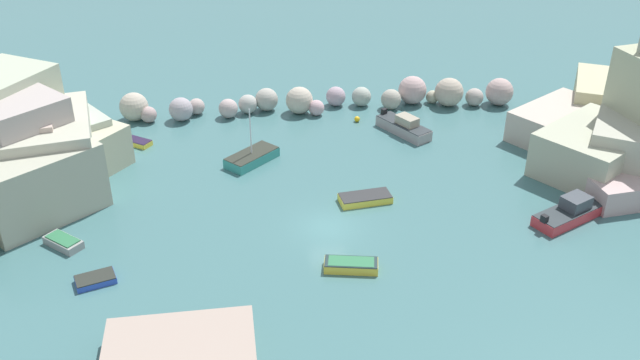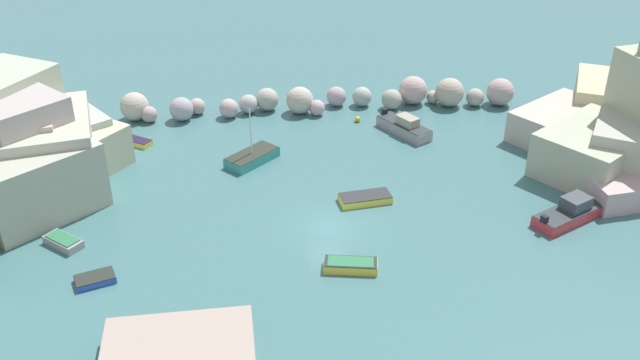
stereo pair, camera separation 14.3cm
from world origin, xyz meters
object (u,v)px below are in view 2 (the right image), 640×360
Objects in this scene: moored_boat_5 at (95,279)px; moored_boat_6 at (138,142)px; moored_boat_7 at (351,265)px; moored_boat_2 at (365,198)px; stone_dock at (179,351)px; moored_boat_4 at (63,242)px; moored_boat_0 at (404,127)px; moored_boat_3 at (570,212)px; moored_boat_1 at (252,157)px; channel_buoy at (358,119)px.

moored_boat_6 is (0.53, 18.65, 0.01)m from moored_boat_5.
moored_boat_6 is 24.35m from moored_boat_7.
moored_boat_5 is at bearing -165.05° from moored_boat_2.
moored_boat_2 is (12.32, 14.70, -0.45)m from stone_dock.
moored_boat_4 is (-8.19, 11.54, -0.43)m from stone_dock.
moored_boat_2 is at bearing -56.88° from moored_boat_0.
moored_boat_2 is 19.28m from moored_boat_5.
moored_boat_5 is (-17.83, -7.35, -0.06)m from moored_boat_2.
moored_boat_7 is (-15.89, -3.89, -0.26)m from moored_boat_3.
moored_boat_6 is at bearing -61.84° from moored_boat_4.
moored_boat_6 is at bearing 100.83° from stone_dock.
moored_boat_3 is (8.33, -14.84, -0.03)m from moored_boat_0.
moored_boat_5 is at bearing 163.30° from moored_boat_4.
moored_boat_2 is (7.91, -7.09, -0.14)m from moored_boat_1.
moored_boat_4 is 1.12× the size of moored_boat_6.
moored_boat_1 is 10.29m from moored_boat_6.
moored_boat_0 reaches higher than moored_boat_2.
moored_boat_4 is at bearing 125.36° from stone_dock.
moored_boat_0 is 1.54× the size of moored_boat_7.
moored_boat_1 reaches higher than moored_boat_2.
moored_boat_1 is 1.31× the size of moored_boat_7.
moored_boat_0 is 29.43m from moored_boat_5.
moored_boat_2 reaches higher than moored_boat_5.
moored_boat_2 is 1.11× the size of moored_boat_7.
moored_boat_3 is at bearing 167.47° from moored_boat_5.
moored_boat_2 is 20.75m from moored_boat_4.
moored_boat_5 is 15.56m from moored_boat_7.
moored_boat_4 is (-20.51, -3.16, 0.02)m from moored_boat_2.
moored_boat_1 is (-13.19, -3.77, -0.20)m from moored_boat_0.
stone_dock is 19.19m from moored_boat_2.
moored_boat_6 is at bearing -122.04° from moored_boat_0.
channel_buoy is 11.62m from moored_boat_1.
channel_buoy is 28.67m from moored_boat_5.
moored_boat_3 is (21.52, -11.07, 0.17)m from moored_boat_1.
channel_buoy is at bearing 90.23° from moored_boat_7.
stone_dock is 31.03m from moored_boat_0.
moored_boat_3 is 34.48m from moored_boat_6.
moored_boat_3 is 34.13m from moored_boat_4.
moored_boat_0 reaches higher than stone_dock.
moored_boat_5 is (-19.51, -21.01, -0.03)m from channel_buoy.
stone_dock is 22.23m from moored_boat_1.
channel_buoy is 13.76m from moored_boat_2.
moored_boat_1 is 10.62m from moored_boat_2.
stone_dock is 28.06m from moored_boat_3.
moored_boat_4 is at bearing 112.49° from moored_boat_6.
stone_dock reaches higher than moored_boat_5.
moored_boat_4 is (-12.60, -10.25, -0.11)m from moored_boat_1.
moored_boat_6 is (-17.29, 11.30, -0.05)m from moored_boat_2.
moored_boat_2 is at bearing 50.04° from stone_dock.
stone_dock is 2.73× the size of moored_boat_4.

